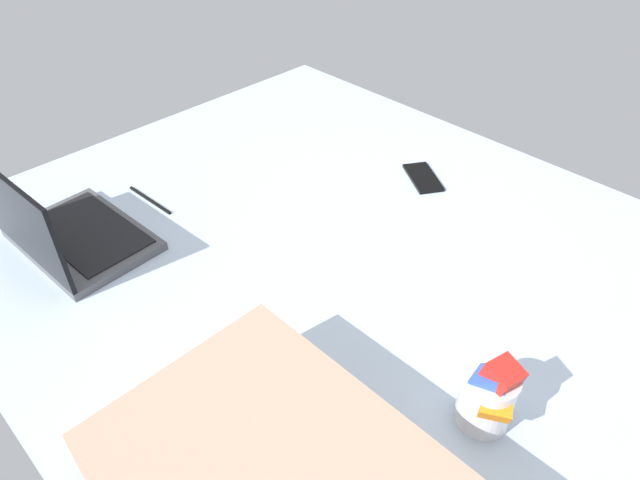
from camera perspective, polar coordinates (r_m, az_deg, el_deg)
bed_mattress at (r=132.05cm, az=3.50°, el=-5.54°), size 180.00×140.00×18.00cm
laptop at (r=139.46cm, az=-23.92°, el=0.61°), size 34.21×24.78×23.00cm
snack_cup at (r=98.80cm, az=16.41°, el=-14.77°), size 10.12×9.81×14.95cm
cell_phone at (r=155.96cm, az=10.24°, el=6.15°), size 15.46×13.26×0.80cm
charger_cable at (r=151.28cm, az=-16.61°, el=3.84°), size 17.01×1.53×0.60cm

